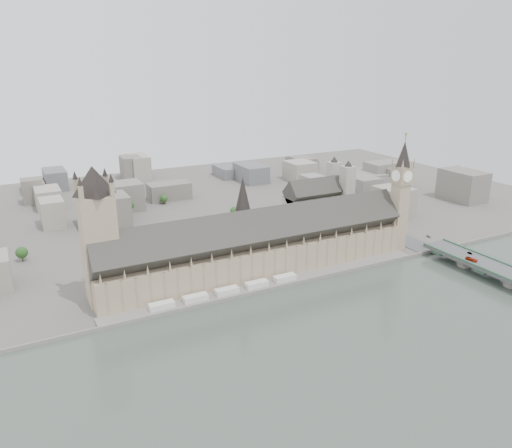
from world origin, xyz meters
name	(u,v)px	position (x,y,z in m)	size (l,w,h in m)	color
ground	(269,281)	(0.00, 0.00, 0.00)	(900.00, 900.00, 0.00)	#595651
river_thames	(425,402)	(0.00, -165.00, 0.00)	(600.00, 600.00, 0.00)	#3E4A42
embankment_wall	(279,287)	(0.00, -15.00, 1.50)	(600.00, 1.50, 3.00)	slate
river_terrace	(274,284)	(0.00, -7.50, 1.00)	(270.00, 15.00, 2.00)	slate
terrace_tents	(227,291)	(-40.00, -7.00, 4.00)	(118.00, 7.00, 4.00)	white
palace_of_westminster	(258,247)	(0.00, 19.70, 22.71)	(265.00, 40.73, 55.44)	tan
elizabeth_tower	(401,188)	(138.00, 8.00, 58.09)	(17.00, 17.00, 107.50)	tan
victoria_tower	(98,229)	(-122.00, 26.00, 55.20)	(30.00, 30.00, 100.00)	tan
central_tower	(243,205)	(-10.00, 26.00, 57.92)	(13.00, 13.00, 48.00)	tan
westminster_bridge	(504,277)	(162.00, -87.50, 5.12)	(25.00, 325.00, 10.25)	#474749
westminster_abbey	(319,204)	(110.92, 95.00, 25.08)	(68.00, 36.00, 64.00)	gray
city_skyline_inland	(170,190)	(0.00, 245.00, 19.00)	(720.00, 360.00, 38.00)	gray
park_trees	(226,250)	(-10.00, 60.00, 7.50)	(110.00, 30.00, 15.00)	#1C4217
red_bus_north	(471,259)	(155.16, -61.34, 11.59)	(2.25, 9.60, 2.67)	red
car_silver	(470,253)	(166.94, -49.88, 10.95)	(1.47, 4.23, 1.39)	gray
car_approach	(429,237)	(166.56, -4.08, 11.04)	(2.20, 5.42, 1.57)	gray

